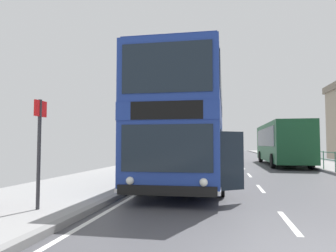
# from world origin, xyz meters

# --- Properties ---
(double_decker_bus_main) EXTENTS (3.29, 10.51, 4.36)m
(double_decker_bus_main) POSITION_xyz_m (-2.62, 8.52, 2.28)
(double_decker_bus_main) COLOR navy
(double_decker_bus_main) RESTS_ON ground
(background_bus_far_lane) EXTENTS (2.63, 10.76, 3.08)m
(background_bus_far_lane) POSITION_xyz_m (3.05, 20.63, 1.69)
(background_bus_far_lane) COLOR #19512D
(background_bus_far_lane) RESTS_ON ground
(bus_stop_sign_near) EXTENTS (0.08, 0.44, 2.42)m
(bus_stop_sign_near) POSITION_xyz_m (-5.29, 2.24, 1.64)
(bus_stop_sign_near) COLOR #2D2D33
(bus_stop_sign_near) RESTS_ON ground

